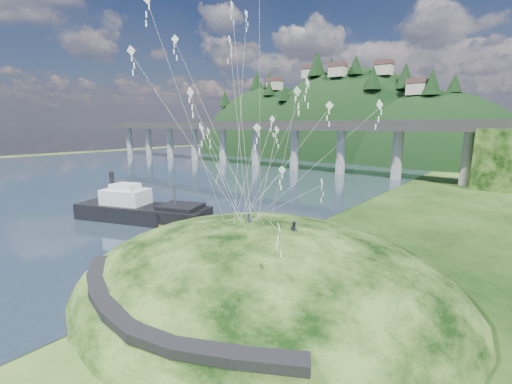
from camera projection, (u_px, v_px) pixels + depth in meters
The scene contains 10 objects.
ground at pixel (188, 265), 34.31m from camera, with size 320.00×320.00×0.00m, color black.
water at pixel (107, 172), 101.47m from camera, with size 240.00×240.00×0.00m, color #2E4054.
grass_hill at pixel (263, 295), 31.22m from camera, with size 36.00×32.00×13.00m.
footpath at pixel (144, 311), 21.87m from camera, with size 22.29×5.84×0.83m.
bridge at pixel (310, 139), 102.31m from camera, with size 160.00×11.00×15.00m.
far_ridge at pixel (334, 172), 156.02m from camera, with size 153.00×70.00×94.50m.
work_barge at pixel (140, 209), 49.65m from camera, with size 20.67×12.04×7.01m.
wooden_dock at pixel (180, 237), 41.24m from camera, with size 14.00×7.43×1.01m.
kite_flyers at pixel (277, 218), 29.89m from camera, with size 5.43×1.32×1.75m.
kite_swarm at pixel (246, 95), 29.88m from camera, with size 19.71×17.87×20.79m.
Camera 1 is at (25.54, -20.87, 13.78)m, focal length 24.00 mm.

